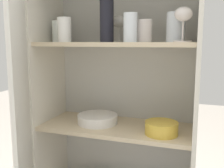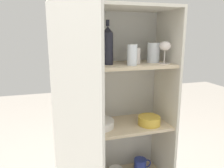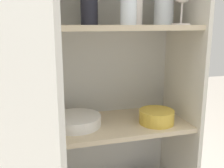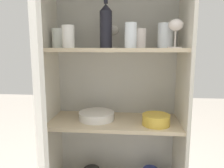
# 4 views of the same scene
# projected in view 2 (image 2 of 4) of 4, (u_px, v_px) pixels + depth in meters

# --- Properties ---
(cupboard_back_panel) EXTENTS (0.78, 0.02, 1.49)m
(cupboard_back_panel) POSITION_uv_depth(u_px,v_px,m) (107.00, 116.00, 1.63)
(cupboard_back_panel) COLOR silver
(cupboard_back_panel) RESTS_ON ground_plane
(cupboard_side_left) EXTENTS (0.02, 0.35, 1.49)m
(cupboard_side_left) POSITION_uv_depth(u_px,v_px,m) (56.00, 131.00, 1.37)
(cupboard_side_left) COLOR silver
(cupboard_side_left) RESTS_ON ground_plane
(cupboard_side_right) EXTENTS (0.02, 0.35, 1.49)m
(cupboard_side_right) POSITION_uv_depth(u_px,v_px,m) (164.00, 118.00, 1.58)
(cupboard_side_right) COLOR silver
(cupboard_side_right) RESTS_ON ground_plane
(cupboard_top_panel) EXTENTS (0.78, 0.35, 0.02)m
(cupboard_top_panel) POSITION_uv_depth(u_px,v_px,m) (114.00, 7.00, 1.31)
(cupboard_top_panel) COLOR silver
(cupboard_top_panel) RESTS_ON cupboard_side_left
(shelf_board_middle) EXTENTS (0.75, 0.32, 0.02)m
(shelf_board_middle) POSITION_uv_depth(u_px,v_px,m) (114.00, 127.00, 1.48)
(shelf_board_middle) COLOR beige
(shelf_board_upper) EXTENTS (0.75, 0.32, 0.02)m
(shelf_board_upper) POSITION_uv_depth(u_px,v_px,m) (114.00, 66.00, 1.39)
(shelf_board_upper) COLOR beige
(cupboard_door) EXTENTS (0.20, 0.35, 1.49)m
(cupboard_door) POSITION_uv_depth(u_px,v_px,m) (77.00, 158.00, 1.07)
(cupboard_door) COLOR silver
(cupboard_door) RESTS_ON ground_plane
(tumbler_glass_0) EXTENTS (0.07, 0.07, 0.12)m
(tumbler_glass_0) POSITION_uv_depth(u_px,v_px,m) (79.00, 57.00, 1.23)
(tumbler_glass_0) COLOR white
(tumbler_glass_0) RESTS_ON shelf_board_upper
(tumbler_glass_1) EXTENTS (0.06, 0.06, 0.13)m
(tumbler_glass_1) POSITION_uv_depth(u_px,v_px,m) (132.00, 55.00, 1.32)
(tumbler_glass_1) COLOR white
(tumbler_glass_1) RESTS_ON shelf_board_upper
(tumbler_glass_2) EXTENTS (0.08, 0.08, 0.10)m
(tumbler_glass_2) POSITION_uv_depth(u_px,v_px,m) (134.00, 56.00, 1.40)
(tumbler_glass_2) COLOR silver
(tumbler_glass_2) RESTS_ON shelf_board_upper
(tumbler_glass_3) EXTENTS (0.08, 0.08, 0.13)m
(tumbler_glass_3) POSITION_uv_depth(u_px,v_px,m) (153.00, 53.00, 1.45)
(tumbler_glass_3) COLOR white
(tumbler_glass_3) RESTS_ON shelf_board_upper
(tumbler_glass_4) EXTENTS (0.08, 0.08, 0.11)m
(tumbler_glass_4) POSITION_uv_depth(u_px,v_px,m) (62.00, 57.00, 1.30)
(tumbler_glass_4) COLOR white
(tumbler_glass_4) RESTS_ON shelf_board_upper
(wine_glass_0) EXTENTS (0.08, 0.08, 0.14)m
(wine_glass_0) POSITION_uv_depth(u_px,v_px,m) (107.00, 48.00, 1.45)
(wine_glass_0) COLOR white
(wine_glass_0) RESTS_ON shelf_board_upper
(wine_glass_1) EXTENTS (0.07, 0.07, 0.14)m
(wine_glass_1) POSITION_uv_depth(u_px,v_px,m) (165.00, 48.00, 1.38)
(wine_glass_1) COLOR silver
(wine_glass_1) RESTS_ON shelf_board_upper
(wine_bottle) EXTENTS (0.07, 0.07, 0.27)m
(wine_bottle) POSITION_uv_depth(u_px,v_px,m) (108.00, 45.00, 1.33)
(wine_bottle) COLOR black
(wine_bottle) RESTS_ON shelf_board_upper
(plate_stack_white) EXTENTS (0.21, 0.21, 0.04)m
(plate_stack_white) POSITION_uv_depth(u_px,v_px,m) (98.00, 124.00, 1.45)
(plate_stack_white) COLOR white
(plate_stack_white) RESTS_ON shelf_board_middle
(mixing_bowl_large) EXTENTS (0.15, 0.15, 0.06)m
(mixing_bowl_large) POSITION_uv_depth(u_px,v_px,m) (149.00, 120.00, 1.48)
(mixing_bowl_large) COLOR gold
(mixing_bowl_large) RESTS_ON shelf_board_middle
(coffee_mug_extra_2) EXTENTS (0.14, 0.09, 0.10)m
(coffee_mug_extra_2) POSITION_uv_depth(u_px,v_px,m) (140.00, 165.00, 1.66)
(coffee_mug_extra_2) COLOR #283893
(coffee_mug_extra_2) RESTS_ON shelf_board_lower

